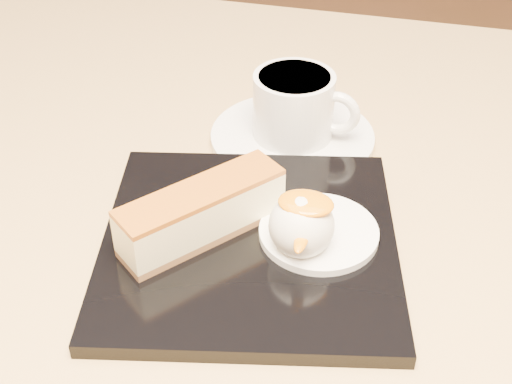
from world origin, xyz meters
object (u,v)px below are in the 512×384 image
(table, at_px, (208,322))
(dessert_plate, at_px, (249,243))
(saucer, at_px, (292,138))
(coffee_cup, at_px, (296,105))
(cheesecake, at_px, (202,212))
(ice_cream_scoop, at_px, (301,225))

(table, bearing_deg, dessert_plate, -43.69)
(dessert_plate, bearing_deg, saucer, 89.70)
(saucer, xyz_separation_m, coffee_cup, (0.00, -0.00, 0.04))
(cheesecake, relative_size, ice_cream_scoop, 2.58)
(cheesecake, bearing_deg, coffee_cup, 25.60)
(table, height_order, saucer, saucer)
(cheesecake, relative_size, coffee_cup, 1.26)
(table, distance_m, dessert_plate, 0.18)
(dessert_plate, relative_size, ice_cream_scoop, 4.62)
(table, xyz_separation_m, dessert_plate, (0.06, -0.05, 0.16))
(saucer, relative_size, coffee_cup, 1.54)
(saucer, height_order, coffee_cup, coffee_cup)
(table, relative_size, coffee_cup, 8.23)
(table, bearing_deg, cheesecake, -69.87)
(ice_cream_scoop, bearing_deg, table, 148.54)
(dessert_plate, bearing_deg, cheesecake, -171.87)
(cheesecake, distance_m, coffee_cup, 0.16)
(table, distance_m, saucer, 0.20)
(dessert_plate, distance_m, cheesecake, 0.04)
(table, xyz_separation_m, ice_cream_scoop, (0.10, -0.06, 0.19))
(coffee_cup, bearing_deg, ice_cream_scoop, -72.28)
(dessert_plate, xyz_separation_m, ice_cream_scoop, (0.04, -0.01, 0.03))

